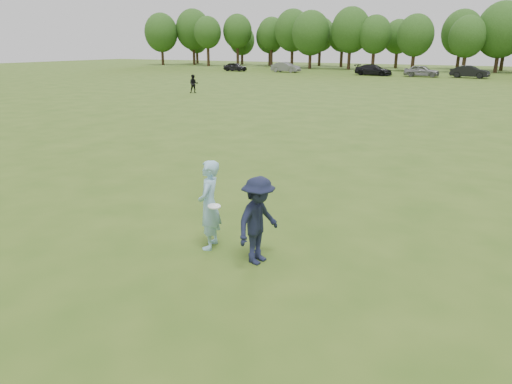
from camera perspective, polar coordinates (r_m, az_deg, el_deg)
ground at (r=9.75m, az=-5.65°, el=-7.90°), size 200.00×200.00×0.00m
thrower at (r=9.77m, az=-5.87°, el=-1.63°), size 0.65×0.82×1.95m
defender at (r=9.08m, az=0.29°, el=-3.59°), size 0.83×1.25×1.81m
player_far_a at (r=42.74m, az=-7.80°, el=13.24°), size 1.01×0.97×1.64m
car_a at (r=77.79m, az=-2.63°, el=15.36°), size 4.20×2.05×1.38m
car_b at (r=74.75m, az=3.74°, el=15.30°), size 4.79×1.98×1.54m
car_d at (r=68.89m, az=14.48°, el=14.56°), size 5.46×2.75×1.52m
car_e at (r=67.79m, az=20.02°, el=14.04°), size 4.67×1.98×1.58m
car_f at (r=67.83m, az=25.17°, el=13.44°), size 4.94×2.30×1.57m
disc_in_play at (r=9.49m, az=-5.25°, el=-1.78°), size 0.31×0.31×0.06m
treeline at (r=84.17m, az=28.36°, el=17.34°), size 130.35×18.39×11.74m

